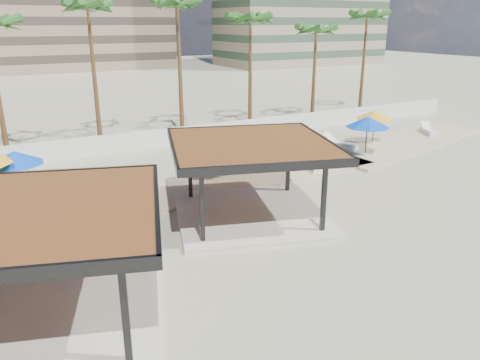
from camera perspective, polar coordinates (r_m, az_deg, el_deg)
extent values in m
plane|color=tan|center=(18.96, 5.77, -6.77)|extent=(200.00, 200.00, 0.00)
cube|color=#C6B284|center=(25.43, 0.60, 0.21)|extent=(16.24, 5.11, 0.24)
cube|color=#C6B284|center=(35.22, 19.65, 4.35)|extent=(16.49, 7.75, 0.24)
cube|color=silver|center=(32.47, -10.37, 4.98)|extent=(56.00, 0.30, 1.20)
cube|color=beige|center=(20.69, 1.30, -4.13)|extent=(7.98, 7.98, 0.19)
cube|color=black|center=(17.54, -4.66, -3.06)|extent=(0.22, 0.22, 2.89)
cube|color=black|center=(22.07, -6.15, 1.49)|extent=(0.22, 0.22, 2.89)
cube|color=black|center=(18.65, 10.19, -1.95)|extent=(0.22, 0.22, 2.89)
cube|color=black|center=(22.96, 5.90, 2.19)|extent=(0.22, 0.22, 2.89)
cube|color=brown|center=(19.70, 1.36, 4.27)|extent=(8.22, 8.22, 0.27)
cube|color=black|center=(16.63, 3.82, 1.51)|extent=(6.37, 2.12, 0.33)
cube|color=black|center=(22.82, -0.43, 6.28)|extent=(6.37, 2.12, 0.33)
cube|color=black|center=(19.27, -8.21, 3.75)|extent=(2.12, 6.37, 0.33)
cube|color=black|center=(20.64, 10.30, 4.64)|extent=(2.12, 6.37, 0.33)
cube|color=beige|center=(15.10, -22.63, -15.02)|extent=(8.23, 8.23, 0.20)
cube|color=black|center=(11.81, -13.87, -14.95)|extent=(0.22, 0.22, 2.96)
cube|color=black|center=(16.16, -13.05, -5.31)|extent=(0.22, 0.22, 2.96)
cube|color=brown|center=(13.67, -24.28, -3.71)|extent=(8.48, 8.48, 0.28)
cube|color=black|center=(16.76, -21.79, 0.59)|extent=(6.50, 2.25, 0.34)
cube|color=black|center=(13.24, -10.07, -2.98)|extent=(2.25, 6.50, 0.34)
cylinder|color=beige|center=(25.97, -0.92, 1.02)|extent=(0.51, 0.51, 0.12)
cylinder|color=#262628|center=(25.64, -0.93, 3.49)|extent=(0.07, 0.07, 2.44)
cone|color=#A3230F|center=(25.39, -0.95, 5.77)|extent=(3.07, 3.07, 0.71)
cylinder|color=beige|center=(30.52, 14.99, 3.06)|extent=(0.47, 0.47, 0.11)
cylinder|color=#262628|center=(30.26, 15.16, 5.03)|extent=(0.07, 0.07, 2.27)
cone|color=blue|center=(30.06, 15.32, 6.84)|extent=(3.12, 3.12, 0.66)
cylinder|color=beige|center=(33.78, 15.82, 4.46)|extent=(0.44, 0.44, 0.11)
cylinder|color=#262628|center=(33.56, 15.97, 6.13)|extent=(0.06, 0.06, 2.13)
cone|color=gold|center=(33.39, 16.11, 7.66)|extent=(3.20, 3.20, 0.62)
cylinder|color=beige|center=(24.52, -25.17, -1.92)|extent=(0.45, 0.45, 0.11)
cylinder|color=#262628|center=(24.21, -25.50, 0.35)|extent=(0.06, 0.06, 2.16)
cone|color=blue|center=(23.97, -25.80, 2.46)|extent=(3.32, 3.32, 0.63)
cube|color=white|center=(27.17, 9.05, 1.76)|extent=(1.36, 2.13, 0.28)
cube|color=white|center=(27.12, 9.07, 2.11)|extent=(1.36, 2.13, 0.06)
cube|color=white|center=(27.78, 8.62, 3.05)|extent=(0.86, 0.88, 0.51)
cube|color=white|center=(31.87, 12.16, 4.12)|extent=(1.56, 2.38, 0.31)
cube|color=white|center=(31.83, 12.19, 4.45)|extent=(1.56, 2.38, 0.07)
cube|color=white|center=(32.16, 10.84, 5.18)|extent=(0.97, 0.99, 0.57)
cube|color=white|center=(37.94, 22.08, 5.43)|extent=(1.49, 2.05, 0.27)
cube|color=white|center=(37.90, 22.11, 5.68)|extent=(1.49, 2.05, 0.06)
cube|color=white|center=(38.53, 21.71, 6.28)|extent=(0.88, 0.89, 0.49)
cone|color=brown|center=(33.79, -17.34, 11.97)|extent=(0.36, 0.36, 9.31)
ellipsoid|color=#265E21|center=(33.63, -18.10, 19.43)|extent=(3.00, 3.00, 1.80)
cone|color=brown|center=(35.03, -7.33, 13.05)|extent=(0.36, 0.36, 9.55)
ellipsoid|color=#265E21|center=(34.89, -7.65, 20.46)|extent=(3.00, 3.00, 1.80)
cone|color=brown|center=(37.87, 1.25, 12.86)|extent=(0.36, 0.36, 8.57)
ellipsoid|color=#265E21|center=(37.67, 1.30, 18.97)|extent=(3.00, 3.00, 1.80)
cone|color=brown|center=(40.91, 9.01, 12.48)|extent=(0.36, 0.36, 7.73)
ellipsoid|color=#265E21|center=(40.69, 9.28, 17.55)|extent=(3.00, 3.00, 1.80)
cone|color=brown|center=(45.19, 14.79, 13.42)|extent=(0.36, 0.36, 8.89)
ellipsoid|color=#265E21|center=(45.05, 15.25, 18.73)|extent=(3.00, 3.00, 1.80)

